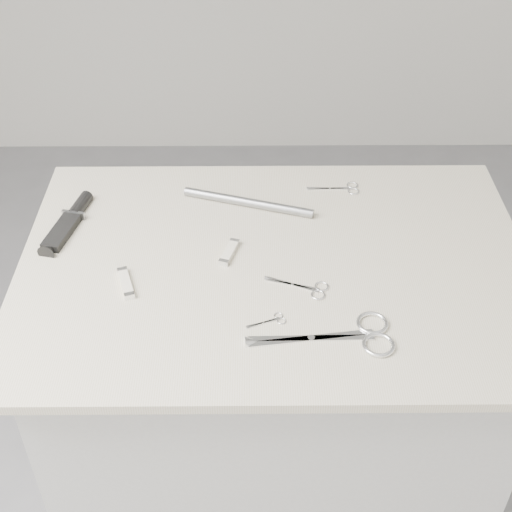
{
  "coord_description": "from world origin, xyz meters",
  "views": [
    {
      "loc": [
        -0.05,
        -1.06,
        1.81
      ],
      "look_at": [
        -0.04,
        0.02,
        0.92
      ],
      "focal_mm": 50.0,
      "sensor_mm": 36.0,
      "label": 1
    }
  ],
  "objects_px": {
    "pocket_knife_b": "(229,252)",
    "embroidery_scissors_b": "(343,188)",
    "embroidery_scissors_a": "(308,288)",
    "sheathed_knife": "(71,220)",
    "metal_rail": "(248,202)",
    "plinth": "(272,415)",
    "pocket_knife_a": "(126,283)",
    "large_shears": "(352,335)",
    "tiny_scissors": "(271,321)"
  },
  "relations": [
    {
      "from": "pocket_knife_b",
      "to": "embroidery_scissors_b",
      "type": "bearing_deg",
      "value": -29.94
    },
    {
      "from": "embroidery_scissors_a",
      "to": "sheathed_knife",
      "type": "distance_m",
      "value": 0.53
    },
    {
      "from": "embroidery_scissors_a",
      "to": "metal_rail",
      "type": "bearing_deg",
      "value": 132.5
    },
    {
      "from": "plinth",
      "to": "pocket_knife_a",
      "type": "xyz_separation_m",
      "value": [
        -0.28,
        -0.06,
        0.48
      ]
    },
    {
      "from": "pocket_knife_b",
      "to": "metal_rail",
      "type": "distance_m",
      "value": 0.17
    },
    {
      "from": "large_shears",
      "to": "embroidery_scissors_b",
      "type": "relative_size",
      "value": 2.21
    },
    {
      "from": "embroidery_scissors_a",
      "to": "embroidery_scissors_b",
      "type": "relative_size",
      "value": 1.05
    },
    {
      "from": "metal_rail",
      "to": "large_shears",
      "type": "bearing_deg",
      "value": -65.21
    },
    {
      "from": "large_shears",
      "to": "sheathed_knife",
      "type": "relative_size",
      "value": 1.32
    },
    {
      "from": "embroidery_scissors_a",
      "to": "pocket_knife_a",
      "type": "relative_size",
      "value": 1.39
    },
    {
      "from": "embroidery_scissors_a",
      "to": "embroidery_scissors_b",
      "type": "distance_m",
      "value": 0.34
    },
    {
      "from": "embroidery_scissors_b",
      "to": "sheathed_knife",
      "type": "relative_size",
      "value": 0.6
    },
    {
      "from": "tiny_scissors",
      "to": "pocket_knife_a",
      "type": "relative_size",
      "value": 0.84
    },
    {
      "from": "sheathed_knife",
      "to": "pocket_knife_b",
      "type": "xyz_separation_m",
      "value": [
        0.33,
        -0.11,
        -0.0
      ]
    },
    {
      "from": "embroidery_scissors_b",
      "to": "embroidery_scissors_a",
      "type": "bearing_deg",
      "value": -106.86
    },
    {
      "from": "embroidery_scissors_a",
      "to": "metal_rail",
      "type": "xyz_separation_m",
      "value": [
        -0.11,
        0.27,
        0.01
      ]
    },
    {
      "from": "pocket_knife_b",
      "to": "metal_rail",
      "type": "bearing_deg",
      "value": 4.71
    },
    {
      "from": "embroidery_scissors_a",
      "to": "pocket_knife_b",
      "type": "xyz_separation_m",
      "value": [
        -0.15,
        0.1,
        0.0
      ]
    },
    {
      "from": "plinth",
      "to": "embroidery_scissors_a",
      "type": "relative_size",
      "value": 7.52
    },
    {
      "from": "embroidery_scissors_b",
      "to": "sheathed_knife",
      "type": "xyz_separation_m",
      "value": [
        -0.58,
        -0.12,
        0.01
      ]
    },
    {
      "from": "pocket_knife_a",
      "to": "tiny_scissors",
      "type": "bearing_deg",
      "value": -127.85
    },
    {
      "from": "pocket_knife_a",
      "to": "metal_rail",
      "type": "distance_m",
      "value": 0.34
    },
    {
      "from": "embroidery_scissors_b",
      "to": "tiny_scissors",
      "type": "relative_size",
      "value": 1.59
    },
    {
      "from": "plinth",
      "to": "metal_rail",
      "type": "relative_size",
      "value": 3.13
    },
    {
      "from": "plinth",
      "to": "sheathed_knife",
      "type": "relative_size",
      "value": 4.71
    },
    {
      "from": "plinth",
      "to": "embroidery_scissors_b",
      "type": "height_order",
      "value": "embroidery_scissors_b"
    },
    {
      "from": "pocket_knife_a",
      "to": "plinth",
      "type": "bearing_deg",
      "value": -94.9
    },
    {
      "from": "tiny_scissors",
      "to": "pocket_knife_b",
      "type": "bearing_deg",
      "value": 91.62
    },
    {
      "from": "sheathed_knife",
      "to": "pocket_knife_a",
      "type": "bearing_deg",
      "value": -131.31
    },
    {
      "from": "large_shears",
      "to": "tiny_scissors",
      "type": "distance_m",
      "value": 0.15
    },
    {
      "from": "embroidery_scissors_a",
      "to": "embroidery_scissors_b",
      "type": "height_order",
      "value": "same"
    },
    {
      "from": "plinth",
      "to": "sheathed_knife",
      "type": "bearing_deg",
      "value": 162.52
    },
    {
      "from": "plinth",
      "to": "metal_rail",
      "type": "bearing_deg",
      "value": 105.58
    },
    {
      "from": "embroidery_scissors_a",
      "to": "sheathed_knife",
      "type": "relative_size",
      "value": 0.63
    },
    {
      "from": "sheathed_knife",
      "to": "large_shears",
      "type": "bearing_deg",
      "value": -108.17
    },
    {
      "from": "pocket_knife_a",
      "to": "metal_rail",
      "type": "height_order",
      "value": "metal_rail"
    },
    {
      "from": "embroidery_scissors_a",
      "to": "tiny_scissors",
      "type": "xyz_separation_m",
      "value": [
        -0.07,
        -0.09,
        -0.0
      ]
    },
    {
      "from": "pocket_knife_a",
      "to": "embroidery_scissors_a",
      "type": "bearing_deg",
      "value": -109.85
    },
    {
      "from": "large_shears",
      "to": "metal_rail",
      "type": "distance_m",
      "value": 0.43
    },
    {
      "from": "pocket_knife_a",
      "to": "metal_rail",
      "type": "bearing_deg",
      "value": -59.71
    },
    {
      "from": "plinth",
      "to": "sheathed_knife",
      "type": "distance_m",
      "value": 0.65
    },
    {
      "from": "embroidery_scissors_b",
      "to": "pocket_knife_a",
      "type": "xyz_separation_m",
      "value": [
        -0.44,
        -0.32,
        0.0
      ]
    },
    {
      "from": "large_shears",
      "to": "embroidery_scissors_a",
      "type": "xyz_separation_m",
      "value": [
        -0.07,
        0.12,
        -0.0
      ]
    },
    {
      "from": "large_shears",
      "to": "metal_rail",
      "type": "relative_size",
      "value": 0.88
    },
    {
      "from": "tiny_scissors",
      "to": "pocket_knife_b",
      "type": "distance_m",
      "value": 0.2
    },
    {
      "from": "plinth",
      "to": "tiny_scissors",
      "type": "bearing_deg",
      "value": -94.34
    },
    {
      "from": "embroidery_scissors_a",
      "to": "metal_rail",
      "type": "relative_size",
      "value": 0.42
    },
    {
      "from": "tiny_scissors",
      "to": "sheathed_knife",
      "type": "height_order",
      "value": "sheathed_knife"
    },
    {
      "from": "sheathed_knife",
      "to": "embroidery_scissors_b",
      "type": "bearing_deg",
      "value": -65.15
    },
    {
      "from": "large_shears",
      "to": "pocket_knife_a",
      "type": "relative_size",
      "value": 2.94
    }
  ]
}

